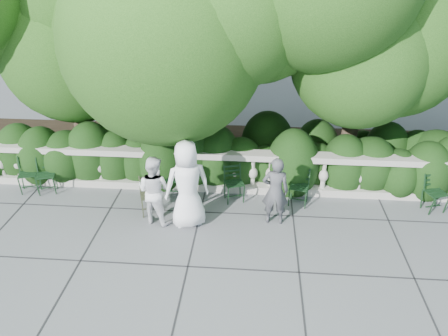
# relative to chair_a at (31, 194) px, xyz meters

# --- Properties ---
(ground) EXTENTS (90.00, 90.00, 0.00)m
(ground) POSITION_rel_chair_a_xyz_m (4.55, -1.26, 0.00)
(ground) COLOR #55575D
(ground) RESTS_ON ground
(balustrade) EXTENTS (12.00, 0.44, 1.00)m
(balustrade) POSITION_rel_chair_a_xyz_m (4.55, 0.54, 0.49)
(balustrade) COLOR #9E998E
(balustrade) RESTS_ON ground
(shrub_hedge) EXTENTS (15.00, 2.60, 1.70)m
(shrub_hedge) POSITION_rel_chair_a_xyz_m (4.55, 1.74, 0.00)
(shrub_hedge) COLOR black
(shrub_hedge) RESTS_ON ground
(tree_canopy) EXTENTS (15.04, 6.52, 6.78)m
(tree_canopy) POSITION_rel_chair_a_xyz_m (5.24, 1.94, 3.96)
(tree_canopy) COLOR #3F3023
(tree_canopy) RESTS_ON ground
(chair_a) EXTENTS (0.57, 0.60, 0.84)m
(chair_a) POSITION_rel_chair_a_xyz_m (0.00, 0.00, 0.00)
(chair_a) COLOR black
(chair_a) RESTS_ON ground
(chair_b) EXTENTS (0.56, 0.59, 0.84)m
(chair_b) POSITION_rel_chair_a_xyz_m (0.43, -0.02, 0.00)
(chair_b) COLOR black
(chair_b) RESTS_ON ground
(chair_c) EXTENTS (0.48, 0.52, 0.84)m
(chair_c) POSITION_rel_chair_a_xyz_m (3.41, 0.04, 0.00)
(chair_c) COLOR black
(chair_c) RESTS_ON ground
(chair_d) EXTENTS (0.56, 0.59, 0.84)m
(chair_d) POSITION_rel_chair_a_xyz_m (4.80, -0.05, 0.00)
(chair_d) COLOR black
(chair_d) RESTS_ON ground
(chair_e) EXTENTS (0.53, 0.57, 0.84)m
(chair_e) POSITION_rel_chair_a_xyz_m (6.15, -0.10, 0.00)
(chair_e) COLOR black
(chair_e) RESTS_ON ground
(chair_f) EXTENTS (0.57, 0.59, 0.84)m
(chair_f) POSITION_rel_chair_a_xyz_m (9.14, -0.12, 0.00)
(chair_f) COLOR black
(chair_f) RESTS_ON ground
(chair_weathered) EXTENTS (0.57, 0.59, 0.84)m
(chair_weathered) POSITION_rel_chair_a_xyz_m (3.04, -0.71, 0.00)
(chair_weathered) COLOR black
(chair_weathered) RESTS_ON ground
(person_businessman) EXTENTS (1.06, 0.87, 1.87)m
(person_businessman) POSITION_rel_chair_a_xyz_m (3.87, -0.90, 0.93)
(person_businessman) COLOR white
(person_businessman) RESTS_ON ground
(person_woman_grey) EXTENTS (0.55, 0.37, 1.49)m
(person_woman_grey) POSITION_rel_chair_a_xyz_m (5.63, -0.69, 0.74)
(person_woman_grey) COLOR #434348
(person_woman_grey) RESTS_ON ground
(person_casual_man) EXTENTS (0.87, 0.77, 1.49)m
(person_casual_man) POSITION_rel_chair_a_xyz_m (3.17, -0.84, 0.74)
(person_casual_man) COLOR white
(person_casual_man) RESTS_ON ground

